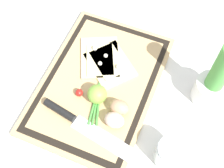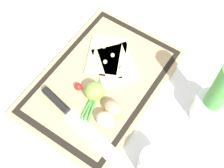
{
  "view_description": "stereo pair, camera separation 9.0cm",
  "coord_description": "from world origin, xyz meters",
  "px_view_note": "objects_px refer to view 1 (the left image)",
  "views": [
    {
      "loc": [
        0.41,
        0.21,
        0.82
      ],
      "look_at": [
        0.0,
        0.04,
        0.03
      ],
      "focal_mm": 50.0,
      "sensor_mm": 36.0,
      "label": 1
    },
    {
      "loc": [
        0.36,
        0.29,
        0.82
      ],
      "look_at": [
        0.0,
        0.04,
        0.03
      ],
      "focal_mm": 50.0,
      "sensor_mm": 36.0,
      "label": 2
    }
  ],
  "objects_px": {
    "knife": "(73,119)",
    "herb_pot": "(214,83)",
    "egg_brown": "(119,107)",
    "cherry_tomato_red": "(79,93)",
    "sauce_jar": "(170,154)",
    "lime": "(97,94)",
    "egg_pink": "(114,120)",
    "pizza_slice_near": "(100,58)",
    "pizza_slice_far": "(110,64)"
  },
  "relations": [
    {
      "from": "pizza_slice_far",
      "to": "lime",
      "type": "bearing_deg",
      "value": 5.03
    },
    {
      "from": "pizza_slice_near",
      "to": "egg_pink",
      "type": "relative_size",
      "value": 3.32
    },
    {
      "from": "egg_pink",
      "to": "pizza_slice_far",
      "type": "bearing_deg",
      "value": -154.08
    },
    {
      "from": "egg_brown",
      "to": "cherry_tomato_red",
      "type": "bearing_deg",
      "value": -92.01
    },
    {
      "from": "pizza_slice_near",
      "to": "pizza_slice_far",
      "type": "height_order",
      "value": "same"
    },
    {
      "from": "sauce_jar",
      "to": "egg_pink",
      "type": "bearing_deg",
      "value": -101.3
    },
    {
      "from": "pizza_slice_far",
      "to": "lime",
      "type": "distance_m",
      "value": 0.12
    },
    {
      "from": "pizza_slice_near",
      "to": "pizza_slice_far",
      "type": "relative_size",
      "value": 1.0
    },
    {
      "from": "lime",
      "to": "sauce_jar",
      "type": "relative_size",
      "value": 0.65
    },
    {
      "from": "knife",
      "to": "lime",
      "type": "relative_size",
      "value": 5.15
    },
    {
      "from": "egg_pink",
      "to": "cherry_tomato_red",
      "type": "distance_m",
      "value": 0.13
    },
    {
      "from": "knife",
      "to": "lime",
      "type": "distance_m",
      "value": 0.1
    },
    {
      "from": "knife",
      "to": "egg_brown",
      "type": "height_order",
      "value": "egg_brown"
    },
    {
      "from": "knife",
      "to": "herb_pot",
      "type": "height_order",
      "value": "herb_pot"
    },
    {
      "from": "egg_brown",
      "to": "cherry_tomato_red",
      "type": "xyz_separation_m",
      "value": [
        -0.0,
        -0.13,
        -0.01
      ]
    },
    {
      "from": "lime",
      "to": "cherry_tomato_red",
      "type": "distance_m",
      "value": 0.06
    },
    {
      "from": "egg_brown",
      "to": "pizza_slice_near",
      "type": "bearing_deg",
      "value": -139.77
    },
    {
      "from": "pizza_slice_far",
      "to": "cherry_tomato_red",
      "type": "relative_size",
      "value": 8.39
    },
    {
      "from": "pizza_slice_far",
      "to": "knife",
      "type": "bearing_deg",
      "value": -6.93
    },
    {
      "from": "egg_brown",
      "to": "herb_pot",
      "type": "height_order",
      "value": "herb_pot"
    },
    {
      "from": "pizza_slice_far",
      "to": "egg_pink",
      "type": "height_order",
      "value": "egg_pink"
    },
    {
      "from": "knife",
      "to": "herb_pot",
      "type": "distance_m",
      "value": 0.4
    },
    {
      "from": "egg_brown",
      "to": "herb_pot",
      "type": "relative_size",
      "value": 0.23
    },
    {
      "from": "egg_brown",
      "to": "pizza_slice_far",
      "type": "bearing_deg",
      "value": -148.22
    },
    {
      "from": "egg_brown",
      "to": "sauce_jar",
      "type": "bearing_deg",
      "value": 66.47
    },
    {
      "from": "sauce_jar",
      "to": "pizza_slice_near",
      "type": "bearing_deg",
      "value": -126.74
    },
    {
      "from": "egg_brown",
      "to": "herb_pot",
      "type": "xyz_separation_m",
      "value": [
        -0.15,
        0.22,
        0.04
      ]
    },
    {
      "from": "pizza_slice_far",
      "to": "egg_brown",
      "type": "bearing_deg",
      "value": 31.78
    },
    {
      "from": "herb_pot",
      "to": "egg_pink",
      "type": "bearing_deg",
      "value": -49.43
    },
    {
      "from": "knife",
      "to": "herb_pot",
      "type": "bearing_deg",
      "value": 124.04
    },
    {
      "from": "knife",
      "to": "sauce_jar",
      "type": "distance_m",
      "value": 0.28
    },
    {
      "from": "knife",
      "to": "egg_brown",
      "type": "bearing_deg",
      "value": 124.69
    },
    {
      "from": "egg_brown",
      "to": "sauce_jar",
      "type": "relative_size",
      "value": 0.65
    },
    {
      "from": "pizza_slice_near",
      "to": "herb_pot",
      "type": "distance_m",
      "value": 0.34
    },
    {
      "from": "pizza_slice_far",
      "to": "sauce_jar",
      "type": "bearing_deg",
      "value": 50.59
    },
    {
      "from": "knife",
      "to": "lime",
      "type": "height_order",
      "value": "lime"
    },
    {
      "from": "pizza_slice_far",
      "to": "knife",
      "type": "xyz_separation_m",
      "value": [
        0.21,
        -0.03,
        0.0
      ]
    },
    {
      "from": "knife",
      "to": "cherry_tomato_red",
      "type": "bearing_deg",
      "value": -167.05
    },
    {
      "from": "pizza_slice_near",
      "to": "knife",
      "type": "distance_m",
      "value": 0.22
    },
    {
      "from": "egg_brown",
      "to": "sauce_jar",
      "type": "distance_m",
      "value": 0.18
    },
    {
      "from": "egg_pink",
      "to": "cherry_tomato_red",
      "type": "bearing_deg",
      "value": -109.26
    },
    {
      "from": "knife",
      "to": "egg_brown",
      "type": "relative_size",
      "value": 5.16
    },
    {
      "from": "sauce_jar",
      "to": "lime",
      "type": "bearing_deg",
      "value": -109.52
    },
    {
      "from": "pizza_slice_near",
      "to": "sauce_jar",
      "type": "relative_size",
      "value": 2.16
    },
    {
      "from": "egg_pink",
      "to": "sauce_jar",
      "type": "relative_size",
      "value": 0.65
    },
    {
      "from": "egg_brown",
      "to": "egg_pink",
      "type": "xyz_separation_m",
      "value": [
        0.04,
        0.0,
        0.0
      ]
    },
    {
      "from": "pizza_slice_near",
      "to": "egg_pink",
      "type": "bearing_deg",
      "value": 33.8
    },
    {
      "from": "pizza_slice_far",
      "to": "sauce_jar",
      "type": "height_order",
      "value": "sauce_jar"
    },
    {
      "from": "pizza_slice_far",
      "to": "lime",
      "type": "height_order",
      "value": "lime"
    },
    {
      "from": "egg_pink",
      "to": "sauce_jar",
      "type": "bearing_deg",
      "value": 78.7
    }
  ]
}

